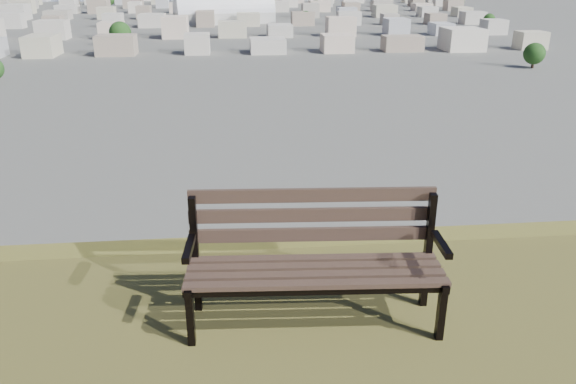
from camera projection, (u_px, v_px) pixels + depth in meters
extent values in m
cube|color=#443327|center=(317.00, 285.00, 3.97)|extent=(1.90, 0.21, 0.04)
cube|color=#443327|center=(316.00, 276.00, 4.08)|extent=(1.90, 0.21, 0.04)
cube|color=#443327|center=(314.00, 267.00, 4.20)|extent=(1.90, 0.21, 0.04)
cube|color=#443327|center=(313.00, 259.00, 4.32)|extent=(1.90, 0.21, 0.04)
cube|color=#443327|center=(312.00, 234.00, 4.33)|extent=(1.89, 0.16, 0.11)
cube|color=#443327|center=(313.00, 215.00, 4.30)|extent=(1.89, 0.16, 0.11)
cube|color=#443327|center=(313.00, 195.00, 4.27)|extent=(1.89, 0.16, 0.11)
cube|color=black|center=(190.00, 317.00, 4.00)|extent=(0.06, 0.07, 0.46)
cube|color=black|center=(196.00, 255.00, 4.33)|extent=(0.06, 0.07, 0.97)
cube|color=black|center=(192.00, 277.00, 4.12)|extent=(0.09, 0.53, 0.05)
cube|color=black|center=(189.00, 249.00, 3.98)|extent=(0.08, 0.38, 0.05)
cube|color=black|center=(441.00, 311.00, 4.06)|extent=(0.06, 0.07, 0.46)
cube|color=black|center=(428.00, 251.00, 4.39)|extent=(0.06, 0.07, 0.97)
cube|color=black|center=(436.00, 273.00, 4.18)|extent=(0.09, 0.53, 0.05)
cube|color=black|center=(442.00, 244.00, 4.04)|extent=(0.08, 0.38, 0.05)
cube|color=black|center=(317.00, 291.00, 3.97)|extent=(1.89, 0.16, 0.04)
cube|color=black|center=(313.00, 264.00, 4.34)|extent=(1.89, 0.16, 0.04)
cone|color=brown|center=(443.00, 275.00, 4.83)|extent=(0.08, 0.08, 0.18)
cube|color=beige|center=(224.00, 18.00, 303.26)|extent=(55.20, 32.25, 5.75)
cylinder|color=white|center=(224.00, 12.00, 302.20)|extent=(55.20, 32.25, 21.86)
cube|color=beige|center=(50.00, 45.00, 188.92)|extent=(11.00, 11.00, 7.00)
cube|color=#A59C8E|center=(122.00, 44.00, 191.15)|extent=(11.00, 11.00, 7.00)
cube|color=beige|center=(194.00, 44.00, 193.37)|extent=(11.00, 11.00, 7.00)
cube|color=#B0B0B5|center=(263.00, 43.00, 195.59)|extent=(11.00, 11.00, 7.00)
cube|color=#C0B79C|center=(331.00, 42.00, 197.82)|extent=(11.00, 11.00, 7.00)
cube|color=gray|center=(397.00, 41.00, 200.04)|extent=(11.00, 11.00, 7.00)
cube|color=beige|center=(462.00, 40.00, 202.27)|extent=(11.00, 11.00, 7.00)
cube|color=beige|center=(526.00, 39.00, 204.49)|extent=(11.00, 11.00, 7.00)
cube|color=beige|center=(55.00, 31.00, 234.02)|extent=(11.00, 11.00, 7.00)
cube|color=#B0B0B5|center=(114.00, 30.00, 236.24)|extent=(11.00, 11.00, 7.00)
cube|color=#C0B79C|center=(172.00, 29.00, 238.47)|extent=(11.00, 11.00, 7.00)
cube|color=gray|center=(228.00, 29.00, 240.69)|extent=(11.00, 11.00, 7.00)
cube|color=beige|center=(284.00, 28.00, 242.92)|extent=(11.00, 11.00, 7.00)
cube|color=beige|center=(338.00, 28.00, 245.14)|extent=(11.00, 11.00, 7.00)
cube|color=beige|center=(392.00, 27.00, 247.36)|extent=(11.00, 11.00, 7.00)
cube|color=#A59C8E|center=(445.00, 27.00, 249.59)|extent=(11.00, 11.00, 7.00)
cube|color=beige|center=(496.00, 26.00, 251.81)|extent=(11.00, 11.00, 7.00)
cube|color=#C0B79C|center=(9.00, 21.00, 276.89)|extent=(11.00, 11.00, 7.00)
cube|color=gray|center=(59.00, 21.00, 279.12)|extent=(11.00, 11.00, 7.00)
cube|color=beige|center=(108.00, 20.00, 281.34)|extent=(11.00, 11.00, 7.00)
cube|color=beige|center=(157.00, 20.00, 283.57)|extent=(11.00, 11.00, 7.00)
cube|color=beige|center=(205.00, 19.00, 285.79)|extent=(11.00, 11.00, 7.00)
cube|color=#A59C8E|center=(252.00, 19.00, 288.01)|extent=(11.00, 11.00, 7.00)
cube|color=beige|center=(298.00, 19.00, 290.24)|extent=(11.00, 11.00, 7.00)
cube|color=#B0B0B5|center=(344.00, 18.00, 292.46)|extent=(11.00, 11.00, 7.00)
cube|color=#C0B79C|center=(389.00, 18.00, 294.68)|extent=(11.00, 11.00, 7.00)
cube|color=gray|center=(433.00, 17.00, 296.91)|extent=(11.00, 11.00, 7.00)
cube|color=beige|center=(476.00, 17.00, 299.13)|extent=(11.00, 11.00, 7.00)
cube|color=beige|center=(18.00, 14.00, 321.99)|extent=(11.00, 11.00, 7.00)
cube|color=#A59C8E|center=(61.00, 13.00, 324.22)|extent=(11.00, 11.00, 7.00)
cube|color=beige|center=(104.00, 13.00, 326.44)|extent=(11.00, 11.00, 7.00)
cube|color=#B0B0B5|center=(146.00, 13.00, 328.66)|extent=(11.00, 11.00, 7.00)
cube|color=#C0B79C|center=(187.00, 12.00, 330.89)|extent=(11.00, 11.00, 7.00)
cube|color=gray|center=(228.00, 12.00, 333.11)|extent=(11.00, 11.00, 7.00)
cube|color=beige|center=(268.00, 12.00, 335.33)|extent=(11.00, 11.00, 7.00)
cube|color=beige|center=(308.00, 12.00, 337.56)|extent=(11.00, 11.00, 7.00)
cube|color=beige|center=(347.00, 11.00, 339.78)|extent=(11.00, 11.00, 7.00)
cube|color=#A59C8E|center=(386.00, 11.00, 342.01)|extent=(11.00, 11.00, 7.00)
cube|color=beige|center=(424.00, 11.00, 344.23)|extent=(11.00, 11.00, 7.00)
cube|color=#B0B0B5|center=(462.00, 10.00, 346.45)|extent=(11.00, 11.00, 7.00)
cube|color=gray|center=(26.00, 8.00, 367.09)|extent=(11.00, 11.00, 7.00)
cube|color=beige|center=(63.00, 8.00, 369.31)|extent=(11.00, 11.00, 7.00)
cube|color=beige|center=(101.00, 8.00, 371.54)|extent=(11.00, 11.00, 7.00)
cube|color=beige|center=(138.00, 7.00, 373.76)|extent=(11.00, 11.00, 7.00)
cube|color=#A59C8E|center=(174.00, 7.00, 375.98)|extent=(11.00, 11.00, 7.00)
cube|color=beige|center=(210.00, 7.00, 378.21)|extent=(11.00, 11.00, 7.00)
cube|color=#B0B0B5|center=(246.00, 7.00, 380.43)|extent=(11.00, 11.00, 7.00)
cube|color=#C0B79C|center=(281.00, 6.00, 382.66)|extent=(11.00, 11.00, 7.00)
cube|color=gray|center=(316.00, 6.00, 384.88)|extent=(11.00, 11.00, 7.00)
cube|color=beige|center=(350.00, 6.00, 387.10)|extent=(11.00, 11.00, 7.00)
cube|color=beige|center=(384.00, 6.00, 389.33)|extent=(11.00, 11.00, 7.00)
cube|color=beige|center=(418.00, 6.00, 391.55)|extent=(11.00, 11.00, 7.00)
cube|color=#A59C8E|center=(451.00, 5.00, 393.77)|extent=(11.00, 11.00, 7.00)
cube|color=#B0B0B5|center=(31.00, 4.00, 412.19)|extent=(11.00, 11.00, 7.00)
cube|color=#C0B79C|center=(65.00, 4.00, 414.41)|extent=(11.00, 11.00, 7.00)
cube|color=gray|center=(98.00, 3.00, 416.63)|extent=(11.00, 11.00, 7.00)
cube|color=beige|center=(131.00, 3.00, 418.86)|extent=(11.00, 11.00, 7.00)
cube|color=beige|center=(164.00, 3.00, 421.08)|extent=(11.00, 11.00, 7.00)
cube|color=beige|center=(196.00, 3.00, 423.31)|extent=(11.00, 11.00, 7.00)
cube|color=#A59C8E|center=(228.00, 3.00, 425.53)|extent=(11.00, 11.00, 7.00)
cube|color=beige|center=(260.00, 2.00, 427.75)|extent=(11.00, 11.00, 7.00)
cube|color=#B0B0B5|center=(291.00, 2.00, 429.98)|extent=(11.00, 11.00, 7.00)
cube|color=#C0B79C|center=(322.00, 2.00, 432.20)|extent=(11.00, 11.00, 7.00)
cube|color=gray|center=(352.00, 2.00, 434.42)|extent=(11.00, 11.00, 7.00)
cube|color=beige|center=(383.00, 2.00, 436.65)|extent=(11.00, 11.00, 7.00)
cube|color=beige|center=(413.00, 2.00, 438.87)|extent=(11.00, 11.00, 7.00)
cube|color=beige|center=(442.00, 1.00, 441.09)|extent=(11.00, 11.00, 7.00)
cube|color=#A59C8E|center=(5.00, 0.00, 455.06)|extent=(11.00, 11.00, 7.00)
cube|color=beige|center=(36.00, 0.00, 457.28)|extent=(11.00, 11.00, 7.00)
cube|color=#B0B0B5|center=(66.00, 0.00, 459.51)|extent=(11.00, 11.00, 7.00)
cube|color=#C0B79C|center=(96.00, 0.00, 461.73)|extent=(11.00, 11.00, 7.00)
cube|color=gray|center=(126.00, 0.00, 463.96)|extent=(11.00, 11.00, 7.00)
cube|color=beige|center=(155.00, 0.00, 466.18)|extent=(11.00, 11.00, 7.00)
cube|color=beige|center=(185.00, 0.00, 468.40)|extent=(11.00, 11.00, 7.00)
cylinder|color=#332219|center=(533.00, 64.00, 166.76)|extent=(0.80, 0.80, 2.10)
sphere|color=#173713|center=(534.00, 54.00, 165.59)|extent=(6.30, 6.30, 6.30)
cylinder|color=#332219|center=(121.00, 44.00, 210.06)|extent=(0.80, 0.80, 2.70)
sphere|color=#173713|center=(120.00, 33.00, 208.56)|extent=(8.10, 8.10, 8.10)
cylinder|color=#332219|center=(488.00, 26.00, 281.40)|extent=(0.80, 0.80, 1.95)
sphere|color=#173713|center=(489.00, 19.00, 280.31)|extent=(5.85, 5.85, 5.85)
cylinder|color=#332219|center=(316.00, 10.00, 385.76)|extent=(0.80, 0.80, 2.25)
sphere|color=#173713|center=(316.00, 5.00, 384.51)|extent=(6.75, 6.75, 6.75)
cylinder|color=#332219|center=(109.00, 5.00, 427.20)|extent=(0.80, 0.80, 2.85)
sphere|color=#173713|center=(109.00, 0.00, 425.62)|extent=(8.55, 8.55, 8.55)
cylinder|color=#332219|center=(69.00, 3.00, 460.55)|extent=(0.80, 0.80, 2.40)
cylinder|color=#332219|center=(306.00, 23.00, 291.51)|extent=(0.80, 0.80, 2.10)
sphere|color=#173713|center=(306.00, 17.00, 290.35)|extent=(6.30, 6.30, 6.30)
cylinder|color=#332219|center=(459.00, 7.00, 414.38)|extent=(0.80, 0.80, 2.55)
sphere|color=#173713|center=(460.00, 1.00, 412.96)|extent=(7.65, 7.65, 7.65)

